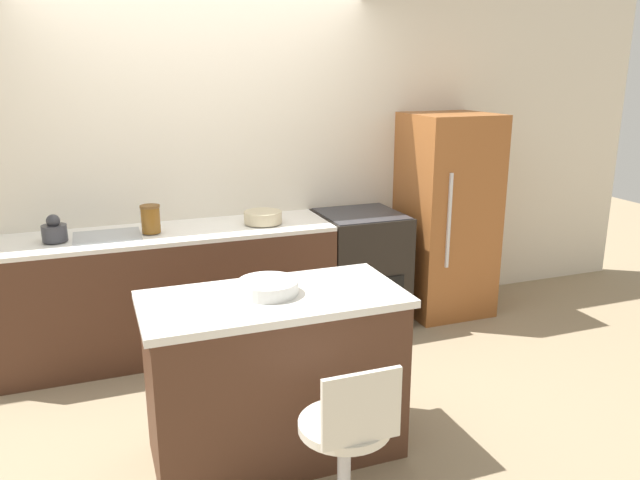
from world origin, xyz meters
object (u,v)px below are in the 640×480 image
(oven_range, at_px, (360,268))
(mixing_bowl, at_px, (263,217))
(refrigerator, at_px, (446,215))
(stool_chair, at_px, (347,453))
(kettle, at_px, (54,231))

(oven_range, height_order, mixing_bowl, mixing_bowl)
(refrigerator, distance_m, stool_chair, 2.86)
(oven_range, height_order, kettle, kettle)
(oven_range, relative_size, mixing_bowl, 3.27)
(oven_range, bearing_deg, refrigerator, -0.38)
(stool_chair, relative_size, kettle, 4.74)
(refrigerator, height_order, stool_chair, refrigerator)
(kettle, bearing_deg, mixing_bowl, 0.00)
(mixing_bowl, bearing_deg, oven_range, 2.01)
(mixing_bowl, bearing_deg, kettle, 180.00)
(oven_range, bearing_deg, stool_chair, -115.47)
(refrigerator, relative_size, mixing_bowl, 5.97)
(refrigerator, xyz_separation_m, stool_chair, (-1.81, -2.17, -0.43))
(stool_chair, bearing_deg, mixing_bowl, 83.74)
(oven_range, distance_m, mixing_bowl, 0.94)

